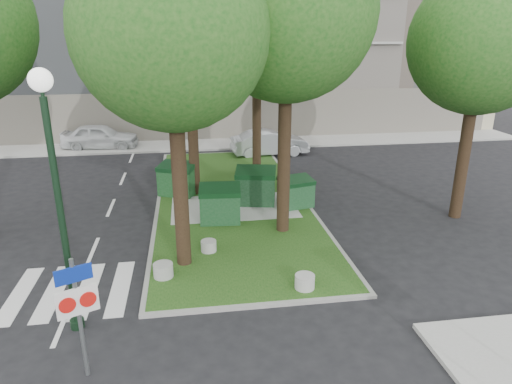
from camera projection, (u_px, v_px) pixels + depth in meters
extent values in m
plane|color=black|center=(243.00, 307.00, 11.97)|extent=(120.00, 120.00, 0.00)
cube|color=#163F12|center=(232.00, 200.00, 19.49)|extent=(6.00, 16.00, 0.12)
cube|color=gray|center=(232.00, 200.00, 19.49)|extent=(6.30, 16.30, 0.10)
cube|color=#999993|center=(208.00, 144.00, 29.22)|extent=(42.00, 3.00, 0.12)
cube|color=silver|center=(104.00, 288.00, 12.84)|extent=(5.00, 3.00, 0.01)
cube|color=tan|center=(199.00, 16.00, 33.61)|extent=(41.00, 12.00, 16.00)
cylinder|color=black|center=(179.00, 170.00, 13.08)|extent=(0.44, 0.44, 6.16)
sphere|color=#164E14|center=(171.00, 32.00, 11.85)|extent=(5.20, 5.20, 5.20)
cylinder|color=black|center=(284.00, 141.00, 15.35)|extent=(0.44, 0.44, 6.72)
sphere|color=#164E14|center=(287.00, 11.00, 14.00)|extent=(5.60, 5.60, 5.60)
cylinder|color=black|center=(193.00, 130.00, 19.26)|extent=(0.44, 0.44, 5.88)
sphere|color=#164E14|center=(189.00, 41.00, 18.09)|extent=(4.80, 4.80, 4.80)
cylinder|color=black|center=(257.00, 105.00, 22.33)|extent=(0.44, 0.44, 7.00)
sphere|color=#164E14|center=(257.00, 11.00, 20.93)|extent=(5.80, 5.80, 5.80)
cylinder|color=black|center=(466.00, 143.00, 16.94)|extent=(0.44, 0.44, 5.88)
sphere|color=#164E14|center=(481.00, 42.00, 15.76)|extent=(5.00, 5.00, 5.00)
cube|color=#103C16|center=(178.00, 182.00, 19.82)|extent=(1.76, 1.52, 1.17)
cube|color=black|center=(177.00, 167.00, 19.60)|extent=(1.84, 1.61, 0.34)
cube|color=#103718|center=(220.00, 207.00, 16.97)|extent=(1.54, 1.10, 1.15)
cube|color=black|center=(220.00, 190.00, 16.75)|extent=(1.59, 1.17, 0.33)
cube|color=black|center=(256.00, 189.00, 18.78)|extent=(1.76, 1.37, 1.24)
cube|color=black|center=(256.00, 172.00, 18.54)|extent=(1.83, 1.46, 0.36)
cube|color=#133D1C|center=(296.00, 194.00, 18.47)|extent=(1.46, 1.16, 1.01)
cube|color=black|center=(296.00, 181.00, 18.27)|extent=(1.52, 1.23, 0.29)
cylinder|color=gray|center=(163.00, 270.00, 13.17)|extent=(0.57, 0.57, 0.41)
cylinder|color=#A5A4A0|center=(305.00, 282.00, 12.58)|extent=(0.55, 0.55, 0.39)
cylinder|color=#989893|center=(209.00, 246.00, 14.74)|extent=(0.50, 0.50, 0.36)
cylinder|color=yellow|center=(286.00, 178.00, 21.21)|extent=(0.38, 0.38, 0.67)
cylinder|color=black|center=(62.00, 222.00, 10.24)|extent=(0.16, 0.16, 5.58)
cylinder|color=black|center=(77.00, 323.00, 11.12)|extent=(0.33, 0.33, 0.22)
sphere|color=white|center=(40.00, 80.00, 9.21)|extent=(0.49, 0.49, 0.49)
cylinder|color=slate|center=(80.00, 320.00, 9.16)|extent=(0.12, 0.12, 2.72)
cube|color=navy|center=(73.00, 274.00, 8.82)|extent=(0.66, 0.34, 0.33)
cube|color=white|center=(77.00, 301.00, 9.01)|extent=(0.76, 0.38, 0.60)
cylinder|color=red|center=(67.00, 302.00, 8.99)|extent=(0.31, 0.17, 0.33)
cylinder|color=red|center=(87.00, 300.00, 9.04)|extent=(0.31, 0.17, 0.33)
imported|color=silver|center=(100.00, 137.00, 28.11)|extent=(4.70, 2.18, 1.56)
imported|color=#ABAFB3|center=(270.00, 143.00, 26.69)|extent=(4.61, 1.96, 1.48)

